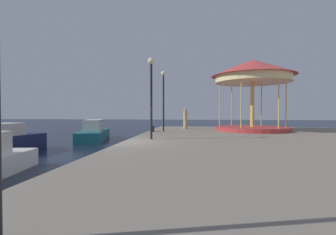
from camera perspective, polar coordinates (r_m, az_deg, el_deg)
The scene contains 10 objects.
ground_plane at distance 11.96m, azimuth -10.74°, elevation -9.42°, with size 120.00×120.00×0.00m, color black.
quay_dock at distance 12.19m, azimuth 27.53°, elevation -7.43°, with size 15.67×25.40×0.80m, color gray.
motorboat_teal at distance 20.29m, azimuth -17.06°, elevation -3.39°, with size 3.00×5.86×1.61m.
motorboat_navy at distance 15.61m, azimuth -34.89°, elevation -4.81°, with size 2.41×4.92×1.62m.
carousel at distance 19.60m, azimuth 19.30°, elevation 8.79°, with size 6.18×6.18×5.38m.
lamp_post_mid_promenade at distance 12.80m, azimuth -3.97°, elevation 8.01°, with size 0.36×0.36×4.26m.
lamp_post_far_end at distance 17.81m, azimuth -1.08°, elevation 6.44°, with size 0.36×0.36×4.43m.
bollard_south at distance 17.53m, azimuth -3.84°, elevation -2.71°, with size 0.24×0.24×0.40m, color #2D2D33.
bollard_north at distance 17.76m, azimuth -3.61°, elevation -2.66°, with size 0.24×0.24×0.40m, color #2D2D33.
person_by_the_water at distance 20.84m, azimuth 4.11°, elevation -0.35°, with size 0.34×0.34×1.77m.
Camera 1 is at (3.46, -11.24, 2.22)m, focal length 25.87 mm.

